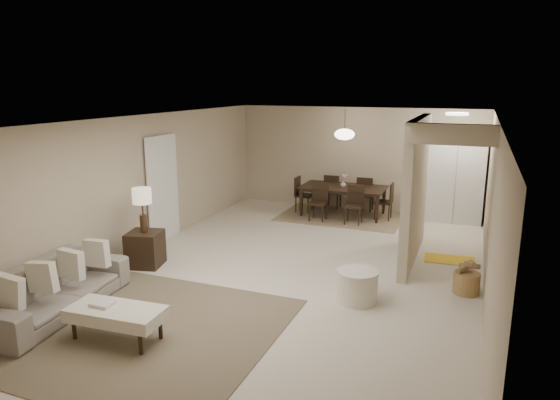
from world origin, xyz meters
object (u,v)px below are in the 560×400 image
at_px(sofa, 54,289).
at_px(dining_table, 343,201).
at_px(wicker_basket, 466,283).
at_px(round_pouf, 357,286).
at_px(pantry_cabinet, 456,176).
at_px(ottoman_bench, 116,314).
at_px(side_table, 145,249).

distance_m(sofa, dining_table, 6.85).
bearing_deg(wicker_basket, sofa, -152.19).
distance_m(round_pouf, wicker_basket, 1.69).
relative_size(sofa, round_pouf, 3.87).
relative_size(pantry_cabinet, ottoman_bench, 1.75).
bearing_deg(wicker_basket, side_table, -171.28).
relative_size(sofa, ottoman_bench, 1.91).
height_order(sofa, ottoman_bench, sofa).
xyz_separation_m(ottoman_bench, round_pouf, (2.46, 2.16, -0.10)).
height_order(wicker_basket, dining_table, dining_table).
xyz_separation_m(side_table, dining_table, (2.28, 4.49, 0.05)).
xyz_separation_m(pantry_cabinet, dining_table, (-2.47, -0.45, -0.70)).
relative_size(pantry_cabinet, sofa, 0.91).
relative_size(pantry_cabinet, round_pouf, 3.54).
bearing_deg(sofa, dining_table, -26.01).
distance_m(side_table, round_pouf, 3.71).
distance_m(sofa, round_pouf, 4.19).
relative_size(round_pouf, dining_table, 0.30).
bearing_deg(round_pouf, pantry_cabinet, 78.27).
height_order(pantry_cabinet, ottoman_bench, pantry_cabinet).
xyz_separation_m(ottoman_bench, dining_table, (1.04, 6.74, 0.01)).
xyz_separation_m(ottoman_bench, wicker_basket, (3.91, 3.04, -0.17)).
distance_m(ottoman_bench, round_pouf, 3.28).
bearing_deg(ottoman_bench, pantry_cabinet, 60.33).
xyz_separation_m(pantry_cabinet, wicker_basket, (0.40, -4.15, -0.89)).
xyz_separation_m(pantry_cabinet, ottoman_bench, (-3.51, -7.19, -0.71)).
height_order(round_pouf, dining_table, dining_table).
xyz_separation_m(pantry_cabinet, side_table, (-4.75, -4.94, -0.75)).
distance_m(pantry_cabinet, dining_table, 2.60).
xyz_separation_m(side_table, round_pouf, (3.71, -0.09, -0.07)).
distance_m(pantry_cabinet, side_table, 6.89).
relative_size(pantry_cabinet, wicker_basket, 5.52).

